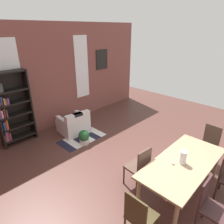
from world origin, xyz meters
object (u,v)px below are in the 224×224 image
at_px(dining_chair_head_left, 139,216).
at_px(potted_plant_by_shelf, 84,137).
at_px(dining_chair_far_left, 139,166).
at_px(dining_chair_head_right, 209,143).
at_px(bookshelf_tall, 11,109).
at_px(dining_chair_near_left, 210,205).
at_px(dining_table, 183,165).
at_px(armchair_white, 74,124).
at_px(vase_on_table, 183,158).

relative_size(dining_chair_head_left, potted_plant_by_shelf, 2.24).
height_order(dining_chair_far_left, potted_plant_by_shelf, dining_chair_far_left).
height_order(dining_chair_head_right, potted_plant_by_shelf, dining_chair_head_right).
relative_size(dining_chair_head_right, bookshelf_tall, 0.46).
height_order(dining_chair_near_left, dining_chair_head_right, same).
bearing_deg(dining_table, dining_chair_far_left, 124.08).
bearing_deg(dining_chair_near_left, bookshelf_tall, 101.91).
bearing_deg(dining_chair_near_left, armchair_white, 83.88).
distance_m(dining_chair_near_left, armchair_white, 4.28).
bearing_deg(dining_chair_head_left, bookshelf_tall, 91.52).
relative_size(dining_chair_far_left, bookshelf_tall, 0.46).
bearing_deg(vase_on_table, dining_chair_head_right, -0.17).
xyz_separation_m(vase_on_table, dining_chair_far_left, (-0.39, 0.69, -0.35)).
relative_size(vase_on_table, bookshelf_tall, 0.12).
bearing_deg(armchair_white, dining_chair_head_right, -68.71).
xyz_separation_m(dining_table, bookshelf_tall, (-1.50, 4.27, 0.38)).
distance_m(dining_chair_near_left, potted_plant_by_shelf, 3.51).
distance_m(dining_table, dining_chair_head_right, 1.40).
relative_size(dining_chair_far_left, armchair_white, 1.09).
relative_size(vase_on_table, dining_chair_head_left, 0.27).
bearing_deg(potted_plant_by_shelf, bookshelf_tall, 131.56).
bearing_deg(dining_chair_head_right, dining_chair_near_left, -159.77).
relative_size(dining_table, dining_chair_head_left, 2.14).
relative_size(dining_table, dining_chair_near_left, 2.14).
xyz_separation_m(dining_chair_head_left, bookshelf_tall, (-0.11, 4.27, 0.53)).
xyz_separation_m(dining_chair_near_left, potted_plant_by_shelf, (0.25, 3.49, -0.29)).
distance_m(dining_chair_head_right, armchair_white, 3.84).
bearing_deg(armchair_white, bookshelf_tall, 154.87).
distance_m(dining_table, dining_chair_far_left, 0.84).
bearing_deg(armchair_white, dining_chair_head_left, -111.26).
bearing_deg(potted_plant_by_shelf, dining_chair_far_left, -96.88).
height_order(vase_on_table, armchair_white, vase_on_table).
bearing_deg(armchair_white, vase_on_table, -91.08).
bearing_deg(dining_chair_head_left, dining_table, 0.02).
relative_size(vase_on_table, armchair_white, 0.30).
distance_m(vase_on_table, bookshelf_tall, 4.51).
bearing_deg(bookshelf_tall, vase_on_table, -71.44).
bearing_deg(dining_chair_far_left, dining_table, -55.92).
bearing_deg(dining_chair_head_left, dining_chair_head_right, -0.08).
xyz_separation_m(dining_chair_head_right, bookshelf_tall, (-2.89, 4.27, 0.53)).
height_order(dining_chair_far_left, dining_chair_head_right, same).
xyz_separation_m(dining_table, dining_chair_head_right, (1.39, -0.00, -0.15)).
distance_m(dining_chair_near_left, dining_chair_head_left, 1.16).
relative_size(dining_table, vase_on_table, 7.89).
height_order(dining_chair_far_left, dining_chair_head_left, same).
distance_m(dining_chair_far_left, potted_plant_by_shelf, 2.16).
bearing_deg(bookshelf_tall, potted_plant_by_shelf, -48.44).
bearing_deg(bookshelf_tall, dining_table, -70.61).
bearing_deg(bookshelf_tall, dining_chair_head_left, -88.48).
xyz_separation_m(vase_on_table, dining_chair_head_left, (-1.32, -0.00, -0.35)).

